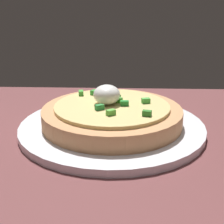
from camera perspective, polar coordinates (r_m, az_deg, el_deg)
The scene contains 3 objects.
dining_table at distance 43.30cm, azimuth -8.13°, elevation -11.31°, with size 129.71×74.99×3.10cm, color brown.
plate at distance 52.56cm, azimuth -0.00°, elevation -2.66°, with size 29.48×29.48×1.18cm, color white.
pizza at distance 51.77cm, azimuth -0.03°, elevation -0.36°, with size 22.16×22.16×6.28cm.
Camera 1 is at (-7.43, 36.39, 23.81)cm, focal length 52.33 mm.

